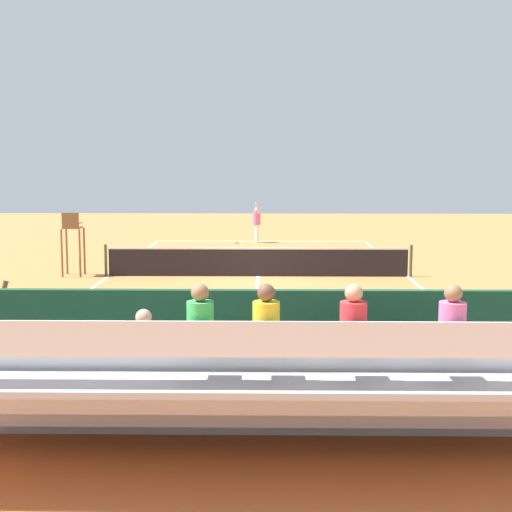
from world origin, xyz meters
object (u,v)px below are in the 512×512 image
(bleacher_stand, at_px, (246,390))
(tennis_racket, at_px, (241,243))
(tennis_net, at_px, (258,261))
(equipment_bag, at_px, (275,400))
(umpire_chair, at_px, (72,237))
(tennis_player, at_px, (257,221))
(courtside_bench, at_px, (406,374))
(tennis_ball_near, at_px, (262,248))
(line_judge, at_px, (0,338))
(tennis_ball_far, at_px, (249,247))

(bleacher_stand, relative_size, tennis_racket, 17.32)
(tennis_net, height_order, equipment_bag, tennis_net)
(umpire_chair, height_order, tennis_player, umpire_chair)
(courtside_bench, height_order, tennis_ball_near, courtside_bench)
(bleacher_stand, bearing_deg, courtside_bench, -138.75)
(tennis_net, distance_m, courtside_bench, 13.50)
(tennis_net, bearing_deg, courtside_bench, 100.50)
(bleacher_stand, distance_m, equipment_bag, 2.16)
(courtside_bench, bearing_deg, line_judge, -3.07)
(courtside_bench, distance_m, tennis_ball_near, 21.41)
(line_judge, bearing_deg, tennis_net, -106.99)
(tennis_net, xyz_separation_m, tennis_ball_far, (0.52, -8.42, -0.47))
(courtside_bench, height_order, line_judge, line_judge)
(umpire_chair, relative_size, courtside_bench, 1.19)
(equipment_bag, distance_m, line_judge, 4.49)
(equipment_bag, height_order, line_judge, line_judge)
(courtside_bench, height_order, tennis_ball_far, courtside_bench)
(tennis_player, bearing_deg, tennis_ball_far, 80.31)
(line_judge, bearing_deg, bleacher_stand, 148.55)
(tennis_racket, bearing_deg, tennis_ball_far, 102.60)
(tennis_ball_far, relative_size, line_judge, 0.03)
(tennis_net, distance_m, tennis_racket, 10.28)
(umpire_chair, xyz_separation_m, equipment_bag, (-6.64, 13.39, -1.13))
(bleacher_stand, height_order, tennis_player, bleacher_stand)
(umpire_chair, bearing_deg, tennis_ball_far, -123.99)
(umpire_chair, relative_size, tennis_ball_near, 32.42)
(tennis_racket, bearing_deg, tennis_net, 95.17)
(courtside_bench, bearing_deg, tennis_net, -79.50)
(courtside_bench, xyz_separation_m, line_judge, (6.41, -0.34, 0.46))
(umpire_chair, relative_size, equipment_bag, 2.38)
(equipment_bag, relative_size, tennis_ball_near, 13.64)
(bleacher_stand, bearing_deg, tennis_ball_near, -90.01)
(tennis_net, bearing_deg, bleacher_stand, 90.21)
(tennis_ball_near, bearing_deg, tennis_racket, -66.18)
(equipment_bag, xyz_separation_m, tennis_player, (0.62, -23.76, 0.84))
(courtside_bench, height_order, equipment_bag, courtside_bench)
(tennis_player, bearing_deg, tennis_racket, 10.20)
(bleacher_stand, height_order, equipment_bag, bleacher_stand)
(courtside_bench, bearing_deg, tennis_ball_far, -82.18)
(tennis_net, distance_m, tennis_ball_near, 8.01)
(bleacher_stand, xyz_separation_m, umpire_chair, (6.26, -15.37, 0.34))
(umpire_chair, xyz_separation_m, tennis_ball_far, (-5.68, -8.42, -1.28))
(bleacher_stand, bearing_deg, line_judge, -31.45)
(umpire_chair, bearing_deg, line_judge, 99.88)
(tennis_racket, distance_m, line_judge, 23.38)
(tennis_racket, xyz_separation_m, tennis_ball_far, (-0.41, 1.81, 0.02))
(umpire_chair, bearing_deg, tennis_player, -120.10)
(tennis_net, relative_size, equipment_bag, 11.44)
(tennis_racket, xyz_separation_m, tennis_ball_near, (-0.99, 2.23, 0.02))
(courtside_bench, relative_size, equipment_bag, 2.00)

